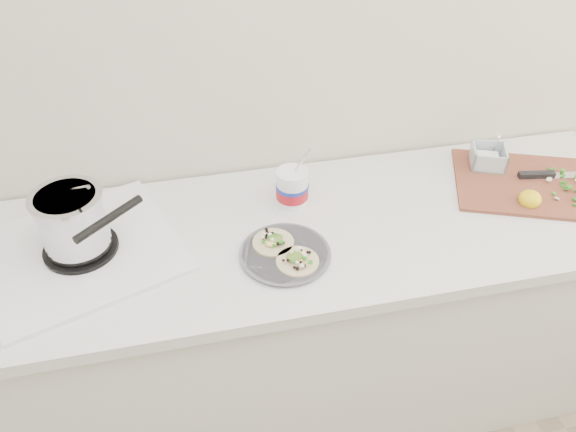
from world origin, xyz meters
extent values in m
cube|color=beige|center=(0.00, 1.73, 1.30)|extent=(3.50, 0.05, 2.60)
cube|color=silver|center=(0.00, 1.43, 0.43)|extent=(2.40, 0.62, 0.86)
cube|color=silver|center=(0.00, 1.41, 0.88)|extent=(2.44, 0.66, 0.04)
cube|color=silver|center=(-0.53, 1.44, 0.91)|extent=(0.63, 0.61, 0.01)
cylinder|color=black|center=(-0.53, 1.44, 0.92)|extent=(0.21, 0.21, 0.01)
torus|color=black|center=(-0.53, 1.44, 0.94)|extent=(0.18, 0.18, 0.02)
cylinder|color=silver|center=(-0.53, 1.44, 1.03)|extent=(0.18, 0.18, 0.16)
cylinder|color=#58585E|center=(0.03, 1.30, 0.91)|extent=(0.24, 0.24, 0.01)
cylinder|color=#58585E|center=(0.03, 1.30, 0.91)|extent=(0.26, 0.26, 0.00)
cylinder|color=white|center=(0.10, 1.54, 0.96)|extent=(0.10, 0.10, 0.12)
cylinder|color=#AB131D|center=(0.10, 1.54, 0.95)|extent=(0.10, 0.10, 0.04)
cylinder|color=#192D99|center=(0.10, 1.54, 0.97)|extent=(0.10, 0.10, 0.01)
cube|color=brown|center=(0.88, 1.46, 0.91)|extent=(0.58, 0.50, 0.01)
cube|color=white|center=(0.79, 1.59, 0.93)|extent=(0.07, 0.07, 0.03)
ellipsoid|color=yellow|center=(0.82, 1.37, 0.93)|extent=(0.07, 0.07, 0.06)
cube|color=black|center=(0.91, 1.49, 0.92)|extent=(0.12, 0.04, 0.02)
camera|label=1|loc=(-0.21, 0.19, 1.99)|focal=35.00mm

